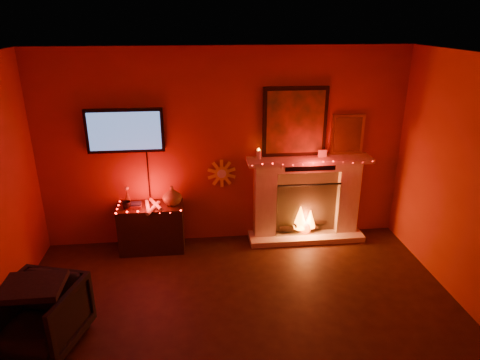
{
  "coord_description": "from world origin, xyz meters",
  "views": [
    {
      "loc": [
        -0.4,
        -3.08,
        3.04
      ],
      "look_at": [
        0.12,
        1.7,
        1.19
      ],
      "focal_mm": 32.0,
      "sensor_mm": 36.0,
      "label": 1
    }
  ],
  "objects_px": {
    "fireplace": "(306,191)",
    "armchair": "(41,316)",
    "console_table": "(153,225)",
    "tv": "(125,131)",
    "sunburst_clock": "(222,173)"
  },
  "relations": [
    {
      "from": "fireplace",
      "to": "console_table",
      "type": "bearing_deg",
      "value": -176.57
    },
    {
      "from": "tv",
      "to": "fireplace",
      "type": "bearing_deg",
      "value": -1.5
    },
    {
      "from": "fireplace",
      "to": "armchair",
      "type": "xyz_separation_m",
      "value": [
        -3.09,
        -1.9,
        -0.39
      ]
    },
    {
      "from": "tv",
      "to": "armchair",
      "type": "height_order",
      "value": "tv"
    },
    {
      "from": "fireplace",
      "to": "armchair",
      "type": "distance_m",
      "value": 3.65
    },
    {
      "from": "sunburst_clock",
      "to": "console_table",
      "type": "bearing_deg",
      "value": -167.19
    },
    {
      "from": "fireplace",
      "to": "tv",
      "type": "distance_m",
      "value": 2.61
    },
    {
      "from": "fireplace",
      "to": "sunburst_clock",
      "type": "xyz_separation_m",
      "value": [
        -1.19,
        0.09,
        0.28
      ]
    },
    {
      "from": "fireplace",
      "to": "armchair",
      "type": "relative_size",
      "value": 2.94
    },
    {
      "from": "fireplace",
      "to": "armchair",
      "type": "height_order",
      "value": "fireplace"
    },
    {
      "from": "fireplace",
      "to": "tv",
      "type": "bearing_deg",
      "value": 178.5
    },
    {
      "from": "fireplace",
      "to": "armchair",
      "type": "bearing_deg",
      "value": -148.41
    },
    {
      "from": "console_table",
      "to": "armchair",
      "type": "relative_size",
      "value": 1.25
    },
    {
      "from": "sunburst_clock",
      "to": "armchair",
      "type": "distance_m",
      "value": 2.83
    },
    {
      "from": "tv",
      "to": "console_table",
      "type": "xyz_separation_m",
      "value": [
        0.28,
        -0.19,
        -1.28
      ]
    }
  ]
}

